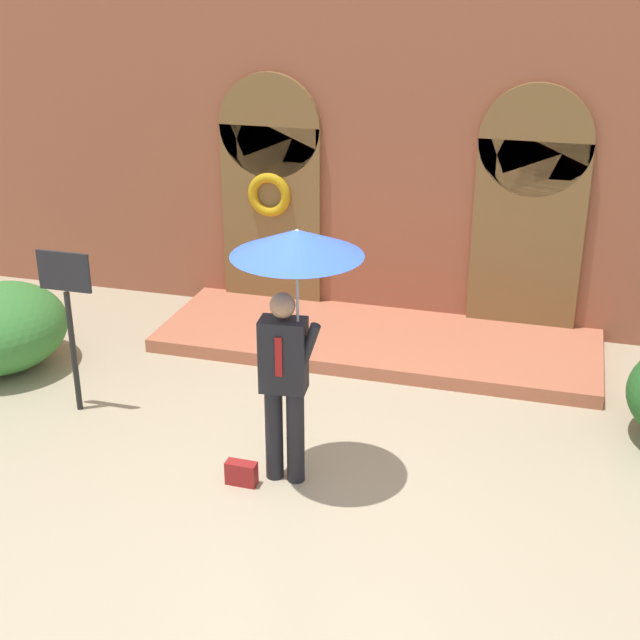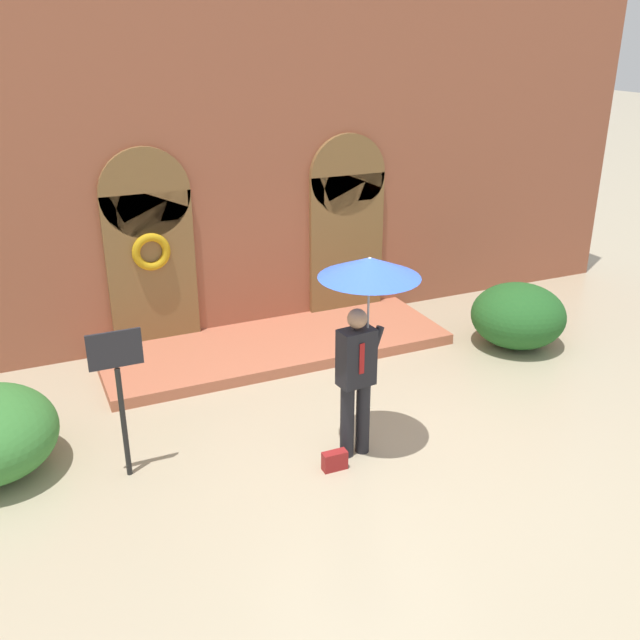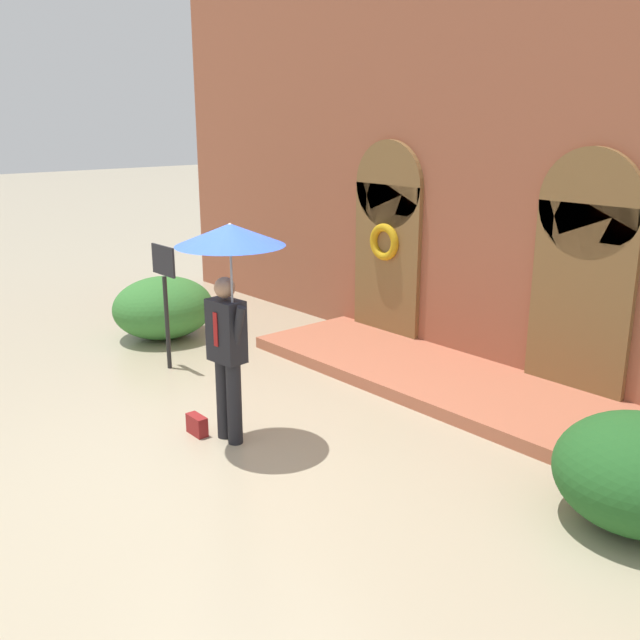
# 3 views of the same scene
# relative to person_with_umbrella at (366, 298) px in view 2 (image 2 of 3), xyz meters

# --- Properties ---
(ground_plane) EXTENTS (80.00, 80.00, 0.00)m
(ground_plane) POSITION_rel_person_with_umbrella_xyz_m (0.08, -0.05, -1.91)
(ground_plane) COLOR tan
(building_facade) EXTENTS (14.00, 2.30, 5.60)m
(building_facade) POSITION_rel_person_with_umbrella_xyz_m (0.08, 4.10, 0.77)
(building_facade) COLOR #9E563D
(building_facade) RESTS_ON ground
(person_with_umbrella) EXTENTS (1.10, 1.10, 2.36)m
(person_with_umbrella) POSITION_rel_person_with_umbrella_xyz_m (0.00, 0.00, 0.00)
(person_with_umbrella) COLOR black
(person_with_umbrella) RESTS_ON ground
(handbag) EXTENTS (0.28, 0.12, 0.22)m
(handbag) POSITION_rel_person_with_umbrella_xyz_m (-0.45, -0.20, -1.80)
(handbag) COLOR maroon
(handbag) RESTS_ON ground
(sign_post) EXTENTS (0.56, 0.06, 1.72)m
(sign_post) POSITION_rel_person_with_umbrella_xyz_m (-2.56, 0.65, -0.75)
(sign_post) COLOR black
(sign_post) RESTS_ON ground
(shrub_right) EXTENTS (1.43, 1.41, 0.97)m
(shrub_right) POSITION_rel_person_with_umbrella_xyz_m (3.55, 1.69, -1.43)
(shrub_right) COLOR #235B23
(shrub_right) RESTS_ON ground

